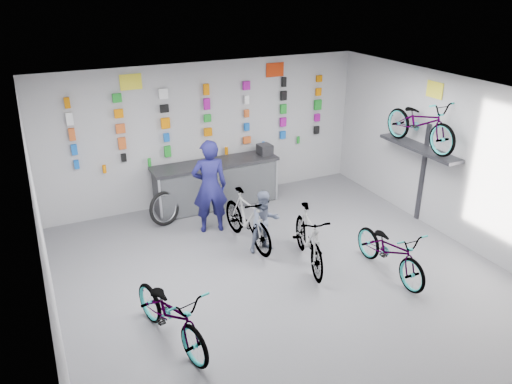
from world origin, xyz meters
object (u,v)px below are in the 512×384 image
clerk (210,187)px  customer (265,222)px  bike_right (390,250)px  bike_left (171,313)px  bike_service (247,219)px  counter (216,185)px  bike_center (309,238)px

clerk → customer: 1.34m
bike_right → clerk: size_ratio=0.92×
bike_left → bike_service: 2.87m
customer → bike_service: bearing=116.8°
bike_left → bike_service: (2.04, 2.02, 0.04)m
counter → clerk: size_ratio=1.46×
bike_right → customer: size_ratio=1.47×
bike_center → bike_right: bike_center is taller
bike_left → bike_right: size_ratio=1.04×
bike_right → customer: customer is taller
bike_center → customer: (-0.46, 0.74, 0.07)m
counter → customer: customer is taller
counter → bike_right: (1.62, -3.73, -0.04)m
bike_left → clerk: (1.62, 2.81, 0.46)m
customer → bike_center: bearing=-57.4°
bike_center → bike_right: size_ratio=1.00×
bike_left → customer: (2.22, 1.66, 0.11)m
bike_left → customer: customer is taller
bike_service → customer: (0.18, -0.36, 0.07)m
bike_right → clerk: clerk is taller
bike_center → customer: customer is taller
counter → bike_left: bearing=-119.1°
bike_right → customer: (-1.53, 1.57, 0.13)m
bike_left → bike_service: bike_service is taller
bike_left → bike_right: (3.75, 0.09, -0.02)m
bike_service → clerk: size_ratio=0.92×
counter → clerk: (-0.51, -1.00, 0.44)m
bike_center → clerk: 2.21m
clerk → customer: bearing=128.6°
bike_center → bike_right: bearing=-22.2°
counter → bike_left: (-2.13, -3.82, -0.02)m
clerk → customer: size_ratio=1.59×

